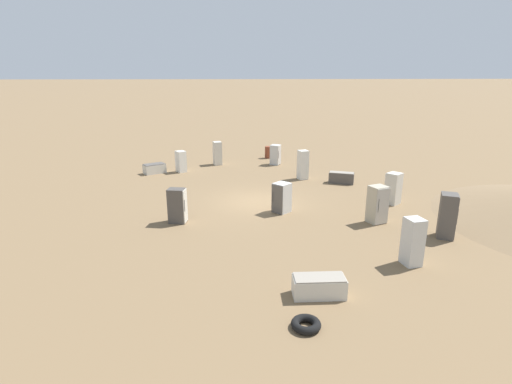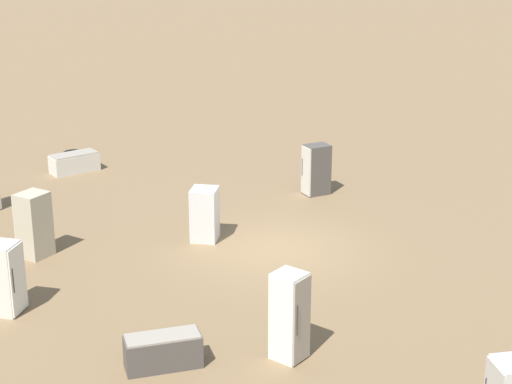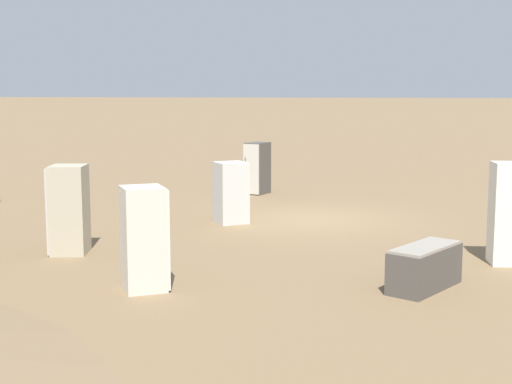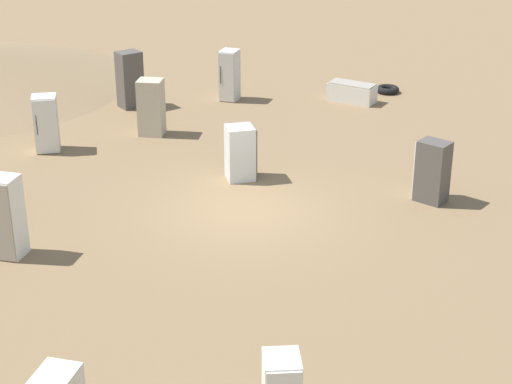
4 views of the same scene
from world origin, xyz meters
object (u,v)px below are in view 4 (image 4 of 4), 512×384
at_px(discarded_fridge_0, 151,107).
at_px(discarded_fridge_9, 7,217).
at_px(discarded_fridge_1, 46,124).
at_px(discarded_fridge_8, 229,75).
at_px(discarded_fridge_3, 352,92).
at_px(discarded_fridge_7, 241,153).
at_px(discarded_fridge_6, 130,79).
at_px(scrap_tire, 388,89).
at_px(discarded_fridge_2, 432,171).

xyz_separation_m(discarded_fridge_0, discarded_fridge_9, (-8.16, -1.70, 0.07)).
distance_m(discarded_fridge_1, discarded_fridge_8, 7.17).
height_order(discarded_fridge_3, discarded_fridge_9, discarded_fridge_9).
xyz_separation_m(discarded_fridge_0, discarded_fridge_7, (-1.87, -4.11, -0.13)).
bearing_deg(discarded_fridge_1, discarded_fridge_6, -124.40).
bearing_deg(discarded_fridge_9, discarded_fridge_6, -82.07).
height_order(discarded_fridge_1, discarded_fridge_6, discarded_fridge_6).
relative_size(discarded_fridge_8, scrap_tire, 2.13).
distance_m(discarded_fridge_6, discarded_fridge_8, 3.41).
distance_m(discarded_fridge_7, scrap_tire, 9.45).
relative_size(discarded_fridge_2, scrap_tire, 1.95).
xyz_separation_m(discarded_fridge_2, scrap_tire, (8.46, 4.12, -0.69)).
bearing_deg(discarded_fridge_9, discarded_fridge_2, -148.79).
bearing_deg(discarded_fridge_6, discarded_fridge_7, -94.29).
distance_m(discarded_fridge_0, discarded_fridge_9, 8.33).
bearing_deg(discarded_fridge_1, discarded_fridge_9, 85.14).
relative_size(discarded_fridge_7, scrap_tire, 1.80).
bearing_deg(discarded_fridge_0, discarded_fridge_9, -97.44).
distance_m(discarded_fridge_3, discarded_fridge_6, 7.58).
height_order(discarded_fridge_7, scrap_tire, discarded_fridge_7).
distance_m(discarded_fridge_2, discarded_fridge_6, 11.66).
bearing_deg(scrap_tire, discarded_fridge_0, 146.51).
xyz_separation_m(discarded_fridge_1, discarded_fridge_8, (6.79, -2.31, 0.04)).
xyz_separation_m(discarded_fridge_3, discarded_fridge_7, (-7.82, 0.11, 0.41)).
height_order(discarded_fridge_0, discarded_fridge_1, discarded_fridge_0).
bearing_deg(scrap_tire, discarded_fridge_3, 154.41).
bearing_deg(discarded_fridge_0, discarded_fridge_6, 118.74).
bearing_deg(discarded_fridge_2, discarded_fridge_8, 71.54).
bearing_deg(discarded_fridge_2, scrap_tire, 38.02).
relative_size(discarded_fridge_1, discarded_fridge_2, 1.04).
relative_size(discarded_fridge_1, discarded_fridge_8, 0.95).
bearing_deg(discarded_fridge_1, discarded_fridge_0, -164.19).
xyz_separation_m(discarded_fridge_1, discarded_fridge_6, (4.58, 0.28, 0.12)).
bearing_deg(discarded_fridge_8, scrap_tire, -152.27).
height_order(discarded_fridge_7, discarded_fridge_8, discarded_fridge_8).
bearing_deg(discarded_fridge_7, discarded_fridge_0, -156.03).
distance_m(discarded_fridge_3, discarded_fridge_7, 7.83).
bearing_deg(discarded_fridge_1, discarded_fridge_3, -163.57).
bearing_deg(discarded_fridge_9, discarded_fridge_1, -70.04).
distance_m(discarded_fridge_7, discarded_fridge_9, 6.74).
distance_m(discarded_fridge_6, discarded_fridge_9, 10.86).
relative_size(discarded_fridge_0, discarded_fridge_3, 1.06).
bearing_deg(scrap_tire, discarded_fridge_9, 168.21).
bearing_deg(discarded_fridge_7, discarded_fridge_8, 169.93).
height_order(discarded_fridge_0, discarded_fridge_6, discarded_fridge_6).
bearing_deg(discarded_fridge_6, discarded_fridge_0, -104.93).
relative_size(discarded_fridge_0, discarded_fridge_2, 1.08).
bearing_deg(discarded_fridge_2, discarded_fridge_6, 87.58).
xyz_separation_m(discarded_fridge_3, discarded_fridge_6, (-3.98, 6.42, 0.62)).
xyz_separation_m(discarded_fridge_7, scrap_tire, (9.39, -0.86, -0.62)).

